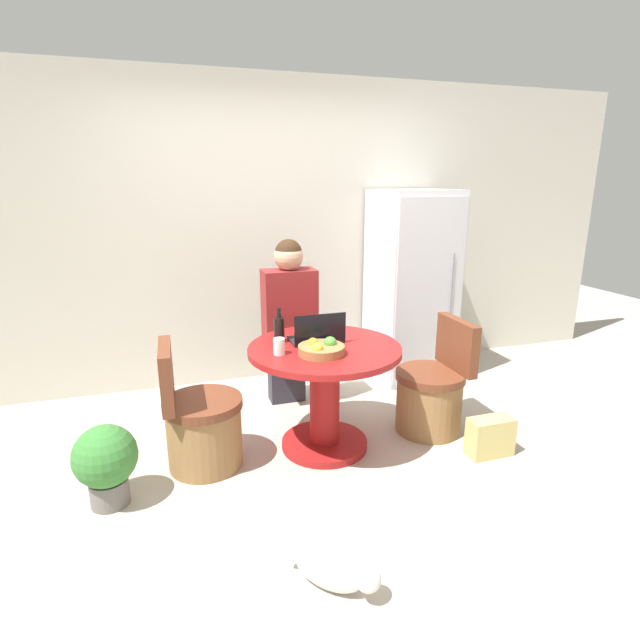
% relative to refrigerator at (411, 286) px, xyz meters
% --- Properties ---
extents(ground_plane, '(12.00, 12.00, 0.00)m').
position_rel_refrigerator_xyz_m(ground_plane, '(-1.21, -1.27, -0.84)').
color(ground_plane, '#B2A899').
extents(wall_back, '(7.00, 0.06, 2.60)m').
position_rel_refrigerator_xyz_m(wall_back, '(-1.21, 0.39, 0.46)').
color(wall_back, beige).
rests_on(wall_back, ground_plane).
extents(refrigerator, '(0.64, 0.69, 1.68)m').
position_rel_refrigerator_xyz_m(refrigerator, '(0.00, 0.00, 0.00)').
color(refrigerator, silver).
rests_on(refrigerator, ground_plane).
extents(dining_table, '(0.99, 0.99, 0.72)m').
position_rel_refrigerator_xyz_m(dining_table, '(-1.16, -1.03, -0.38)').
color(dining_table, maroon).
rests_on(dining_table, ground_plane).
extents(chair_right_side, '(0.49, 0.49, 0.82)m').
position_rel_refrigerator_xyz_m(chair_right_side, '(-0.35, -1.03, -0.57)').
color(chair_right_side, olive).
rests_on(chair_right_side, ground_plane).
extents(chair_left_side, '(0.49, 0.49, 0.82)m').
position_rel_refrigerator_xyz_m(chair_left_side, '(-1.96, -1.01, -0.57)').
color(chair_left_side, olive).
rests_on(chair_left_side, ground_plane).
extents(person_seated, '(0.40, 0.37, 1.34)m').
position_rel_refrigerator_xyz_m(person_seated, '(-1.21, -0.31, -0.10)').
color(person_seated, '#2D2D38').
rests_on(person_seated, ground_plane).
extents(laptop, '(0.34, 0.22, 0.21)m').
position_rel_refrigerator_xyz_m(laptop, '(-1.18, -0.93, -0.07)').
color(laptop, '#232328').
rests_on(laptop, dining_table).
extents(fruit_bowl, '(0.29, 0.29, 0.10)m').
position_rel_refrigerator_xyz_m(fruit_bowl, '(-1.22, -1.17, -0.08)').
color(fruit_bowl, olive).
rests_on(fruit_bowl, dining_table).
extents(coffee_cup, '(0.07, 0.07, 0.10)m').
position_rel_refrigerator_xyz_m(coffee_cup, '(-1.47, -1.09, -0.07)').
color(coffee_cup, white).
rests_on(coffee_cup, dining_table).
extents(bottle, '(0.07, 0.07, 0.23)m').
position_rel_refrigerator_xyz_m(bottle, '(-1.41, -0.86, -0.03)').
color(bottle, black).
rests_on(bottle, dining_table).
extents(cat, '(0.35, 0.36, 0.18)m').
position_rel_refrigerator_xyz_m(cat, '(-1.50, -2.21, -0.74)').
color(cat, white).
rests_on(cat, ground_plane).
extents(potted_plant, '(0.35, 0.35, 0.47)m').
position_rel_refrigerator_xyz_m(potted_plant, '(-2.50, -1.26, -0.57)').
color(potted_plant, slate).
rests_on(potted_plant, ground_plane).
extents(handbag, '(0.30, 0.14, 0.26)m').
position_rel_refrigerator_xyz_m(handbag, '(-0.15, -1.46, -0.71)').
color(handbag, tan).
rests_on(handbag, ground_plane).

